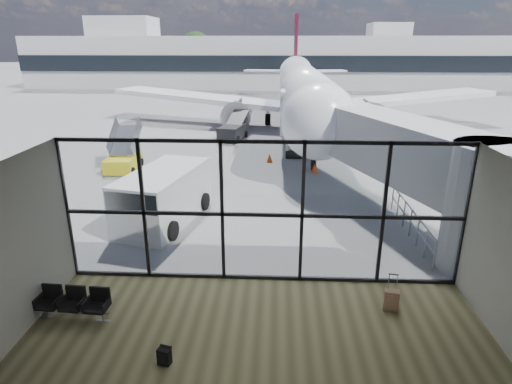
# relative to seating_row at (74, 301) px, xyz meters

# --- Properties ---
(ground) EXTENTS (220.00, 220.00, 0.00)m
(ground) POSITION_rel_seating_row_xyz_m (4.99, 42.22, -0.49)
(ground) COLOR slate
(ground) RESTS_ON ground
(lounge_shell) EXTENTS (12.02, 8.01, 4.51)m
(lounge_shell) POSITION_rel_seating_row_xyz_m (4.99, -2.58, 2.16)
(lounge_shell) COLOR brown
(lounge_shell) RESTS_ON ground
(glass_curtain_wall) EXTENTS (12.10, 0.12, 4.50)m
(glass_curtain_wall) POSITION_rel_seating_row_xyz_m (4.99, 2.22, 1.76)
(glass_curtain_wall) COLOR white
(glass_curtain_wall) RESTS_ON ground
(jet_bridge) EXTENTS (8.00, 16.50, 4.33)m
(jet_bridge) POSITION_rel_seating_row_xyz_m (9.89, 9.29, 2.27)
(jet_bridge) COLOR #989B9D
(jet_bridge) RESTS_ON ground
(apron_railing) EXTENTS (0.06, 5.46, 1.11)m
(apron_railing) POSITION_rel_seating_row_xyz_m (10.59, 5.72, 0.23)
(apron_railing) COLOR gray
(apron_railing) RESTS_ON ground
(far_terminal) EXTENTS (80.00, 12.20, 11.00)m
(far_terminal) POSITION_rel_seating_row_xyz_m (4.41, 64.19, 3.72)
(far_terminal) COLOR beige
(far_terminal) RESTS_ON ground
(tree_0) EXTENTS (4.95, 4.95, 7.12)m
(tree_0) POSITION_rel_seating_row_xyz_m (-40.01, 74.22, 4.14)
(tree_0) COLOR #382619
(tree_0) RESTS_ON ground
(tree_1) EXTENTS (5.61, 5.61, 8.07)m
(tree_1) POSITION_rel_seating_row_xyz_m (-34.01, 74.22, 4.76)
(tree_1) COLOR #382619
(tree_1) RESTS_ON ground
(tree_2) EXTENTS (6.27, 6.27, 9.03)m
(tree_2) POSITION_rel_seating_row_xyz_m (-28.01, 74.22, 5.39)
(tree_2) COLOR #382619
(tree_2) RESTS_ON ground
(tree_3) EXTENTS (4.95, 4.95, 7.12)m
(tree_3) POSITION_rel_seating_row_xyz_m (-22.01, 74.22, 4.14)
(tree_3) COLOR #382619
(tree_3) RESTS_ON ground
(tree_4) EXTENTS (5.61, 5.61, 8.07)m
(tree_4) POSITION_rel_seating_row_xyz_m (-16.01, 74.22, 4.76)
(tree_4) COLOR #382619
(tree_4) RESTS_ON ground
(tree_5) EXTENTS (6.27, 6.27, 9.03)m
(tree_5) POSITION_rel_seating_row_xyz_m (-10.01, 74.22, 5.39)
(tree_5) COLOR #382619
(tree_5) RESTS_ON ground
(seating_row) EXTENTS (1.99, 0.66, 0.88)m
(seating_row) POSITION_rel_seating_row_xyz_m (0.00, 0.00, 0.00)
(seating_row) COLOR gray
(seating_row) RESTS_ON ground
(backpack) EXTENTS (0.34, 0.33, 0.45)m
(backpack) POSITION_rel_seating_row_xyz_m (2.87, -1.70, -0.27)
(backpack) COLOR black
(backpack) RESTS_ON ground
(suitcase) EXTENTS (0.44, 0.35, 1.09)m
(suitcase) POSITION_rel_seating_row_xyz_m (8.65, 0.71, -0.16)
(suitcase) COLOR #836049
(suitcase) RESTS_ON ground
(airliner) EXTENTS (34.84, 40.27, 10.38)m
(airliner) POSITION_rel_seating_row_xyz_m (7.59, 30.04, 2.67)
(airliner) COLOR white
(airliner) RESTS_ON ground
(service_van) EXTENTS (3.26, 5.36, 2.18)m
(service_van) POSITION_rel_seating_row_xyz_m (0.75, 6.60, 0.63)
(service_van) COLOR silver
(service_van) RESTS_ON ground
(belt_loader) EXTENTS (2.25, 4.38, 1.92)m
(belt_loader) POSITION_rel_seating_row_xyz_m (2.02, 22.78, 0.16)
(belt_loader) COLOR black
(belt_loader) RESTS_ON ground
(mobile_stairs) EXTENTS (1.87, 3.33, 2.29)m
(mobile_stairs) POSITION_rel_seating_row_xyz_m (-3.57, 14.20, 0.06)
(mobile_stairs) COLOR gold
(mobile_stairs) RESTS_ON ground
(traffic_cone_a) EXTENTS (0.39, 0.39, 0.55)m
(traffic_cone_a) POSITION_rel_seating_row_xyz_m (7.60, 14.08, -0.23)
(traffic_cone_a) COLOR #F74D0D
(traffic_cone_a) RESTS_ON ground
(traffic_cone_c) EXTENTS (0.39, 0.39, 0.56)m
(traffic_cone_c) POSITION_rel_seating_row_xyz_m (4.98, 16.24, -0.22)
(traffic_cone_c) COLOR #CF4B0A
(traffic_cone_c) RESTS_ON ground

